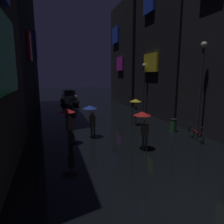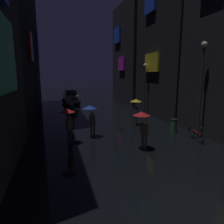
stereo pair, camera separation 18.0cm
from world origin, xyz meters
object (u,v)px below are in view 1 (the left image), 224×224
at_px(pedestrian_near_crossing_yellow, 136,105).
at_px(bicycle_parked_at_storefront, 196,134).
at_px(pedestrian_midstreet_centre_black, 72,103).
at_px(pedestrian_far_right_red, 68,116).
at_px(car_distant, 69,97).
at_px(streetlamp_right_far, 144,83).
at_px(streetlamp_right_near, 201,80).
at_px(trash_bin, 173,125).
at_px(pedestrian_foreground_left_red, 143,120).
at_px(pedestrian_midstreet_left_blue, 91,112).

bearing_deg(pedestrian_near_crossing_yellow, bicycle_parked_at_storefront, -63.43).
bearing_deg(pedestrian_midstreet_centre_black, pedestrian_far_right_red, -98.39).
xyz_separation_m(bicycle_parked_at_storefront, car_distant, (-6.13, 18.03, 0.54)).
bearing_deg(pedestrian_midstreet_centre_black, bicycle_parked_at_storefront, -45.74).
bearing_deg(pedestrian_far_right_red, pedestrian_near_crossing_yellow, 27.65).
distance_m(streetlamp_right_far, streetlamp_right_near, 8.02).
relative_size(bicycle_parked_at_storefront, streetlamp_right_near, 0.30).
bearing_deg(pedestrian_midstreet_centre_black, streetlamp_right_near, -42.34).
distance_m(bicycle_parked_at_storefront, trash_bin, 2.02).
distance_m(bicycle_parked_at_storefront, streetlamp_right_far, 8.89).
distance_m(pedestrian_midstreet_centre_black, trash_bin, 8.30).
bearing_deg(bicycle_parked_at_storefront, pedestrian_foreground_left_red, -171.51).
relative_size(pedestrian_midstreet_left_blue, streetlamp_right_far, 0.42).
height_order(pedestrian_far_right_red, streetlamp_right_near, streetlamp_right_near).
bearing_deg(trash_bin, streetlamp_right_far, 83.78).
xyz_separation_m(pedestrian_midstreet_centre_black, trash_bin, (6.52, -5.00, -1.20)).
relative_size(pedestrian_far_right_red, streetlamp_right_far, 0.42).
bearing_deg(streetlamp_right_near, pedestrian_midstreet_centre_black, 137.66).
relative_size(pedestrian_near_crossing_yellow, streetlamp_right_far, 0.42).
xyz_separation_m(streetlamp_right_near, trash_bin, (-0.70, 1.58, -3.21)).
xyz_separation_m(pedestrian_near_crossing_yellow, car_distant, (-3.94, 13.65, -0.74)).
bearing_deg(pedestrian_midstreet_left_blue, pedestrian_near_crossing_yellow, 27.51).
bearing_deg(streetlamp_right_near, streetlamp_right_far, 90.00).
distance_m(pedestrian_far_right_red, car_distant, 16.58).
bearing_deg(pedestrian_near_crossing_yellow, pedestrian_midstreet_centre_black, 150.52).
relative_size(pedestrian_midstreet_centre_black, streetlamp_right_far, 0.42).
bearing_deg(pedestrian_near_crossing_yellow, pedestrian_far_right_red, -152.35).
bearing_deg(trash_bin, pedestrian_foreground_left_red, -144.54).
xyz_separation_m(streetlamp_right_far, trash_bin, (-0.70, -6.42, -2.74)).
height_order(pedestrian_near_crossing_yellow, streetlamp_right_near, streetlamp_right_near).
relative_size(pedestrian_far_right_red, pedestrian_midstreet_centre_black, 1.00).
xyz_separation_m(pedestrian_midstreet_centre_black, bicycle_parked_at_storefront, (6.82, -7.00, -1.28)).
relative_size(pedestrian_midstreet_left_blue, streetlamp_right_near, 0.36).
xyz_separation_m(pedestrian_midstreet_left_blue, pedestrian_far_right_red, (-1.47, -0.78, 0.00)).
height_order(pedestrian_midstreet_centre_black, streetlamp_right_far, streetlamp_right_far).
bearing_deg(car_distant, trash_bin, -69.99).
height_order(pedestrian_midstreet_centre_black, car_distant, pedestrian_midstreet_centre_black).
xyz_separation_m(pedestrian_midstreet_left_blue, car_distant, (0.02, 15.71, -0.74)).
bearing_deg(streetlamp_right_far, car_distant, 124.22).
distance_m(pedestrian_midstreet_left_blue, streetlamp_right_near, 7.12).
xyz_separation_m(pedestrian_far_right_red, pedestrian_foreground_left_red, (3.69, -2.12, 0.00)).
height_order(pedestrian_far_right_red, pedestrian_near_crossing_yellow, same).
xyz_separation_m(pedestrian_midstreet_left_blue, bicycle_parked_at_storefront, (6.15, -2.32, -1.28)).
distance_m(car_distant, streetlamp_right_far, 11.84).
height_order(pedestrian_midstreet_centre_black, bicycle_parked_at_storefront, pedestrian_midstreet_centre_black).
distance_m(pedestrian_foreground_left_red, car_distant, 18.76).
bearing_deg(bicycle_parked_at_storefront, car_distant, 108.79).
relative_size(pedestrian_foreground_left_red, streetlamp_right_far, 0.42).
height_order(car_distant, trash_bin, car_distant).
relative_size(pedestrian_midstreet_left_blue, pedestrian_midstreet_centre_black, 1.00).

